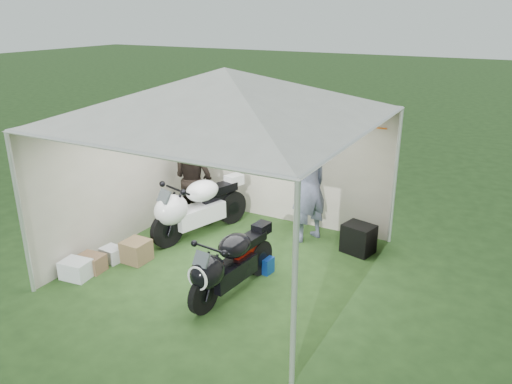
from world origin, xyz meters
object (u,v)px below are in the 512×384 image
equipment_box (358,239)px  crate_0 (76,269)px  paddock_stand (262,264)px  person_blue_jacket (309,185)px  crate_3 (92,263)px  canopy_tent (226,98)px  crate_1 (136,251)px  person_dark_jacket (194,178)px  motorcycle_white (195,206)px  motorcycle_black (228,263)px  crate_2 (112,254)px

equipment_box → crate_0: equipment_box is taller
paddock_stand → person_blue_jacket: (0.15, 1.39, 0.87)m
person_blue_jacket → crate_3: bearing=-16.7°
canopy_tent → paddock_stand: canopy_tent is taller
crate_1 → equipment_box: bearing=33.4°
canopy_tent → person_dark_jacket: (-1.46, 1.16, -1.74)m
motorcycle_white → motorcycle_black: size_ratio=1.12×
motorcycle_white → person_blue_jacket: (1.75, 0.81, 0.43)m
motorcycle_white → motorcycle_black: 2.05m
person_dark_jacket → crate_0: 2.74m
motorcycle_white → motorcycle_black: (1.51, -1.39, -0.07)m
motorcycle_white → equipment_box: 2.80m
crate_1 → motorcycle_black: bearing=-5.2°
person_dark_jacket → motorcycle_black: bearing=144.1°
person_blue_jacket → crate_0: (-2.47, -2.87, -0.85)m
crate_0 → crate_1: crate_1 is taller
motorcycle_black → crate_0: size_ratio=4.34×
motorcycle_black → equipment_box: (1.17, 2.12, -0.25)m
crate_0 → crate_1: 0.94m
motorcycle_white → crate_1: 1.32m
motorcycle_white → person_blue_jacket: size_ratio=1.01×
paddock_stand → equipment_box: bearing=50.6°
canopy_tent → paddock_stand: (0.57, 0.01, -2.45)m
person_blue_jacket → crate_1: person_blue_jacket is taller
person_dark_jacket → crate_3: size_ratio=4.30×
equipment_box → motorcycle_black: bearing=-118.9°
motorcycle_white → person_dark_jacket: (-0.43, 0.58, 0.27)m
crate_0 → crate_3: 0.27m
canopy_tent → equipment_box: canopy_tent is taller
motorcycle_white → person_dark_jacket: size_ratio=1.20×
crate_1 → crate_3: 0.68m
person_dark_jacket → crate_3: bearing=93.4°
equipment_box → crate_3: 4.21m
paddock_stand → crate_2: size_ratio=1.05×
crate_3 → crate_1: bearing=55.3°
canopy_tent → person_blue_jacket: bearing=62.8°
person_dark_jacket → person_blue_jacket: size_ratio=0.84×
equipment_box → person_blue_jacket: bearing=175.5°
equipment_box → crate_3: equipment_box is taller
canopy_tent → motorcycle_white: canopy_tent is taller
crate_3 → person_dark_jacket: bearing=83.9°
person_blue_jacket → motorcycle_white: bearing=-38.7°
equipment_box → crate_1: size_ratio=1.25×
equipment_box → crate_3: (-3.36, -2.52, -0.11)m
motorcycle_white → crate_2: motorcycle_white is taller
motorcycle_white → crate_2: bearing=-97.6°
crate_2 → motorcycle_white: bearing=65.9°
crate_2 → motorcycle_black: bearing=0.7°
motorcycle_black → crate_1: bearing=-178.9°
person_blue_jacket → crate_0: size_ratio=4.80×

